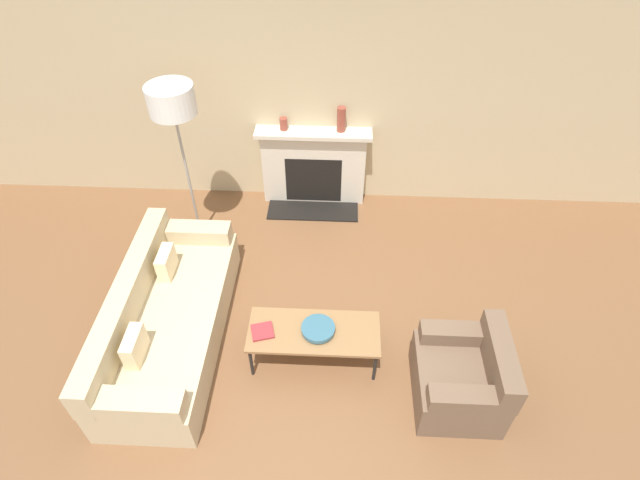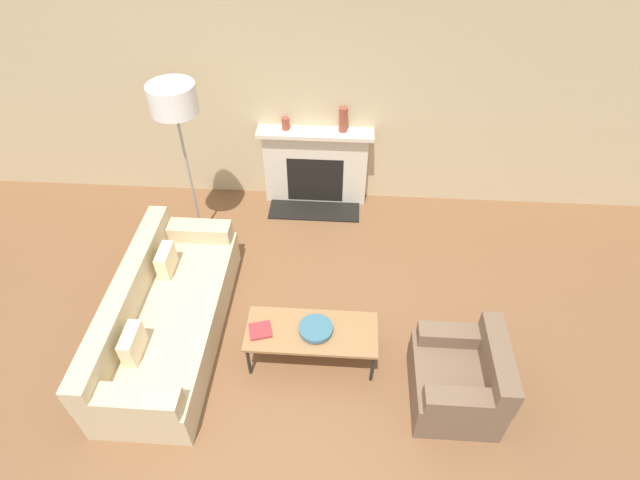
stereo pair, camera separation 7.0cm
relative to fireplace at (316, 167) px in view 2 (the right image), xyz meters
The scene contains 11 objects.
ground_plane 2.89m from the fireplace, 91.68° to the right, with size 18.00×18.00×0.00m, color brown.
wall_back 0.95m from the fireplace, 119.93° to the left, with size 18.00×0.06×2.90m.
fireplace is the anchor object (origin of this frame).
couch 2.70m from the fireplace, 119.54° to the right, with size 0.93×2.28×0.76m.
armchair_near 3.23m from the fireplace, 62.49° to the right, with size 0.76×0.83×0.76m.
coffee_table 2.52m from the fireplace, 86.75° to the right, with size 1.23×0.52×0.42m.
bowl 2.52m from the fireplace, 85.85° to the right, with size 0.32×0.32×0.06m.
book 2.57m from the fireplace, 97.48° to the right, with size 0.25×0.24×0.02m.
floor_lamp 2.00m from the fireplace, 149.95° to the right, with size 0.49×0.49×1.98m.
mantel_vase_left 0.71m from the fireplace, behind, with size 0.09×0.09×0.15m.
mantel_vase_center_left 0.77m from the fireplace, ahead, with size 0.10×0.10×0.31m.
Camera 2 is at (0.49, -2.46, 4.22)m, focal length 28.00 mm.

